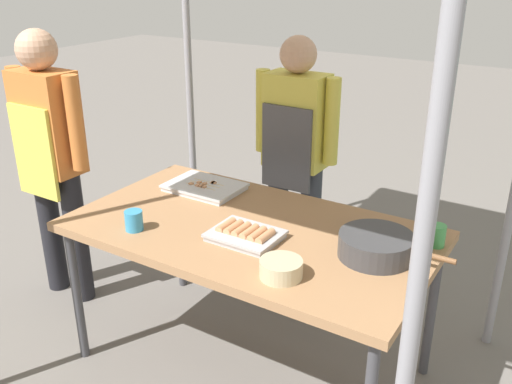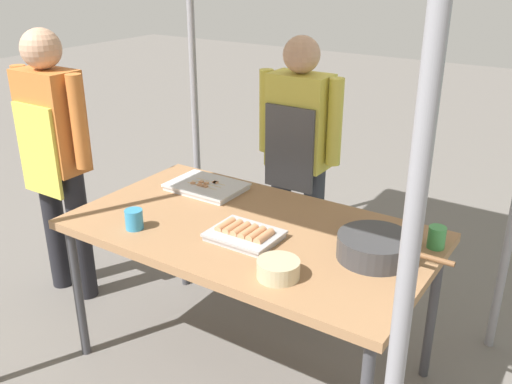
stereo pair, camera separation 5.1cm
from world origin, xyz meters
name	(u,v)px [view 1 (the left image)]	position (x,y,z in m)	size (l,w,h in m)	color
ground_plane	(251,363)	(0.00, 0.00, 0.00)	(18.00, 18.00, 0.00)	#66605B
stall_table	(250,237)	(0.00, 0.00, 0.70)	(1.60, 0.90, 0.75)	#9E724C
tray_grilled_sausages	(245,234)	(0.05, -0.11, 0.77)	(0.29, 0.23, 0.06)	#ADADB2
tray_meat_skewers	(205,187)	(-0.43, 0.23, 0.77)	(0.38, 0.27, 0.04)	silver
cooking_wok	(376,245)	(0.57, 0.04, 0.80)	(0.46, 0.30, 0.10)	#38383A
condiment_bowl	(281,269)	(0.32, -0.29, 0.78)	(0.16, 0.16, 0.07)	#BFB28C
drink_cup_near_edge	(437,235)	(0.74, 0.26, 0.80)	(0.07, 0.07, 0.09)	#3F994C
drink_cup_by_wok	(134,221)	(-0.41, -0.29, 0.79)	(0.08, 0.08, 0.09)	#338CBF
vendor_woman	(295,146)	(-0.22, 0.81, 0.86)	(0.52, 0.22, 1.47)	#333842
customer_nearby	(51,149)	(-1.26, -0.03, 0.90)	(0.52, 0.22, 1.53)	black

